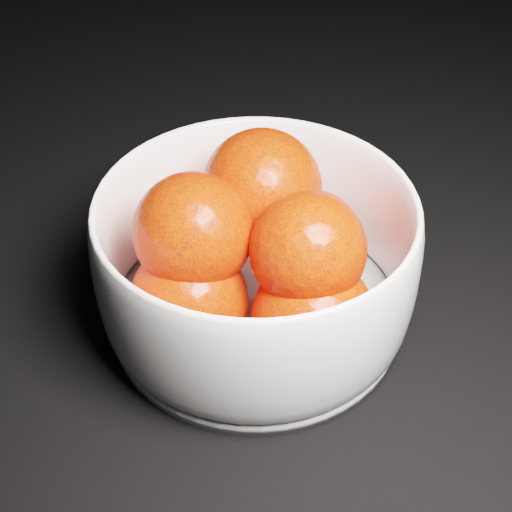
# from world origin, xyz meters

# --- Properties ---
(ground) EXTENTS (3.00, 3.00, 0.00)m
(ground) POSITION_xyz_m (0.00, 0.00, 0.00)
(ground) COLOR black
(ground) RESTS_ON ground
(bowl) EXTENTS (0.25, 0.25, 0.12)m
(bowl) POSITION_xyz_m (0.25, -0.25, 0.06)
(bowl) COLOR white
(bowl) RESTS_ON ground
(orange_pile) EXTENTS (0.18, 0.17, 0.14)m
(orange_pile) POSITION_xyz_m (0.25, -0.25, 0.08)
(orange_pile) COLOR red
(orange_pile) RESTS_ON bowl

